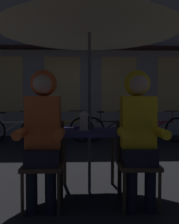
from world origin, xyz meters
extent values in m
plane|color=black|center=(0.00, 0.00, 0.00)|extent=(60.00, 60.00, 0.00)
cube|color=navy|center=(0.00, 0.00, 0.72)|extent=(0.72, 0.72, 0.04)
cylinder|color=#2D2319|center=(-0.31, -0.31, 0.35)|extent=(0.04, 0.04, 0.70)
cylinder|color=#2D2319|center=(0.31, -0.31, 0.35)|extent=(0.04, 0.04, 0.70)
cylinder|color=#2D2319|center=(-0.31, 0.31, 0.35)|extent=(0.04, 0.04, 0.70)
cylinder|color=#2D2319|center=(0.31, 0.31, 0.35)|extent=(0.04, 0.04, 0.70)
cylinder|color=#4C4C51|center=(0.00, 0.00, 1.12)|extent=(0.04, 0.04, 2.25)
cone|color=tan|center=(0.00, 0.00, 2.06)|extent=(2.10, 2.10, 0.38)
cube|color=white|center=(-0.07, -0.03, 0.75)|extent=(0.11, 0.11, 0.02)
cube|color=white|center=(-0.07, -0.03, 0.84)|extent=(0.09, 0.09, 0.16)
pyramid|color=white|center=(-0.07, -0.03, 0.94)|extent=(0.11, 0.11, 0.06)
cube|color=#513823|center=(-0.48, -0.44, 0.43)|extent=(0.40, 0.40, 0.04)
cylinder|color=#513823|center=(-0.31, -0.61, 0.21)|extent=(0.03, 0.03, 0.41)
cylinder|color=#513823|center=(-0.65, -0.61, 0.21)|extent=(0.03, 0.03, 0.41)
cylinder|color=#513823|center=(-0.31, -0.27, 0.21)|extent=(0.03, 0.03, 0.41)
cylinder|color=#513823|center=(-0.65, -0.27, 0.21)|extent=(0.03, 0.03, 0.41)
cube|color=#513823|center=(-0.48, -0.26, 0.66)|extent=(0.40, 0.03, 0.42)
cube|color=#513823|center=(0.48, -0.44, 0.43)|extent=(0.40, 0.40, 0.04)
cylinder|color=#513823|center=(0.65, -0.61, 0.21)|extent=(0.03, 0.03, 0.41)
cylinder|color=#513823|center=(0.31, -0.61, 0.21)|extent=(0.03, 0.03, 0.41)
cylinder|color=#513823|center=(0.65, -0.27, 0.21)|extent=(0.03, 0.03, 0.41)
cylinder|color=#513823|center=(0.31, -0.27, 0.21)|extent=(0.03, 0.03, 0.41)
cube|color=#513823|center=(0.48, -0.26, 0.66)|extent=(0.40, 0.03, 0.42)
cylinder|color=black|center=(-0.39, -0.57, 0.23)|extent=(0.11, 0.11, 0.45)
cylinder|color=black|center=(-0.57, -0.57, 0.23)|extent=(0.11, 0.11, 0.45)
cube|color=black|center=(-0.48, -0.44, 0.53)|extent=(0.32, 0.36, 0.16)
cube|color=#E05B23|center=(-0.48, -0.40, 0.87)|extent=(0.34, 0.22, 0.52)
cylinder|color=#E05B23|center=(-0.30, -0.62, 0.78)|extent=(0.09, 0.30, 0.09)
cylinder|color=#E05B23|center=(-0.66, -0.62, 0.78)|extent=(0.09, 0.30, 0.09)
sphere|color=tan|center=(-0.48, -0.40, 1.25)|extent=(0.21, 0.21, 0.21)
sphere|color=#E05B23|center=(-0.48, -0.35, 1.26)|extent=(0.27, 0.27, 0.27)
cylinder|color=black|center=(0.57, -0.57, 0.23)|extent=(0.11, 0.11, 0.45)
cylinder|color=black|center=(0.39, -0.57, 0.23)|extent=(0.11, 0.11, 0.45)
cube|color=black|center=(0.48, -0.44, 0.53)|extent=(0.32, 0.36, 0.16)
cube|color=yellow|center=(0.48, -0.40, 0.87)|extent=(0.34, 0.22, 0.52)
cylinder|color=yellow|center=(0.66, -0.62, 0.78)|extent=(0.09, 0.30, 0.09)
cylinder|color=yellow|center=(0.30, -0.62, 0.78)|extent=(0.09, 0.30, 0.09)
sphere|color=tan|center=(0.48, -0.40, 1.25)|extent=(0.21, 0.21, 0.21)
sphere|color=yellow|center=(0.48, -0.35, 1.26)|extent=(0.27, 0.27, 0.27)
cube|color=#9E9389|center=(-0.68, 5.40, 3.10)|extent=(10.00, 0.60, 6.20)
cube|color=#E0B260|center=(-2.44, 5.09, 1.60)|extent=(1.10, 0.02, 1.70)
cube|color=#E0B260|center=(-0.68, 5.09, 1.60)|extent=(1.10, 0.02, 1.70)
cube|color=#E0B260|center=(1.08, 5.09, 1.60)|extent=(1.10, 0.02, 1.70)
cube|color=#E0B260|center=(2.84, 5.09, 1.60)|extent=(1.10, 0.02, 1.70)
cube|color=#331914|center=(-0.68, 4.95, 2.70)|extent=(9.00, 0.36, 0.08)
torus|color=black|center=(-1.31, 3.70, 0.33)|extent=(0.66, 0.18, 0.66)
cylinder|color=#ADA89E|center=(-1.81, 3.59, 0.54)|extent=(0.83, 0.21, 0.04)
cylinder|color=#ADA89E|center=(-1.93, 3.57, 0.36)|extent=(0.60, 0.16, 0.44)
cylinder|color=#ADA89E|center=(-2.09, 3.54, 0.66)|extent=(0.02, 0.02, 0.24)
cube|color=black|center=(-2.09, 3.54, 0.79)|extent=(0.21, 0.12, 0.04)
cylinder|color=#ADA89E|center=(-1.43, 3.67, 0.68)|extent=(0.02, 0.02, 0.28)
cylinder|color=black|center=(-1.43, 3.67, 0.82)|extent=(0.44, 0.11, 0.02)
torus|color=black|center=(-0.08, 3.80, 0.33)|extent=(0.66, 0.10, 0.66)
torus|color=black|center=(-1.10, 3.88, 0.33)|extent=(0.66, 0.10, 0.66)
cylinder|color=#B78419|center=(-0.59, 3.84, 0.54)|extent=(0.84, 0.10, 0.04)
cylinder|color=#B78419|center=(-0.71, 3.85, 0.36)|extent=(0.61, 0.08, 0.44)
cylinder|color=#B78419|center=(-0.87, 3.86, 0.66)|extent=(0.02, 0.02, 0.24)
cube|color=black|center=(-0.87, 3.86, 0.79)|extent=(0.21, 0.10, 0.04)
cylinder|color=#B78419|center=(-0.20, 3.81, 0.68)|extent=(0.02, 0.02, 0.28)
cylinder|color=black|center=(-0.20, 3.81, 0.82)|extent=(0.44, 0.06, 0.02)
torus|color=black|center=(1.21, 3.75, 0.33)|extent=(0.66, 0.15, 0.66)
torus|color=black|center=(0.20, 3.90, 0.33)|extent=(0.66, 0.15, 0.66)
cylinder|color=black|center=(0.71, 3.83, 0.54)|extent=(0.83, 0.16, 0.04)
cylinder|color=black|center=(0.59, 3.85, 0.36)|extent=(0.60, 0.12, 0.44)
cylinder|color=black|center=(0.42, 3.87, 0.66)|extent=(0.02, 0.02, 0.24)
cube|color=black|center=(0.42, 3.87, 0.79)|extent=(0.21, 0.11, 0.04)
cylinder|color=black|center=(1.09, 3.77, 0.68)|extent=(0.02, 0.02, 0.28)
cylinder|color=black|center=(1.09, 3.77, 0.82)|extent=(0.44, 0.09, 0.02)
torus|color=black|center=(2.40, 3.70, 0.33)|extent=(0.65, 0.20, 0.66)
torus|color=black|center=(1.41, 3.46, 0.33)|extent=(0.65, 0.20, 0.66)
cylinder|color=maroon|center=(1.90, 3.58, 0.54)|extent=(0.82, 0.23, 0.04)
cylinder|color=maroon|center=(1.78, 3.55, 0.36)|extent=(0.60, 0.18, 0.44)
cylinder|color=maroon|center=(1.63, 3.52, 0.66)|extent=(0.02, 0.02, 0.24)
cube|color=black|center=(1.63, 3.52, 0.79)|extent=(0.21, 0.12, 0.04)
cylinder|color=maroon|center=(2.28, 3.67, 0.68)|extent=(0.02, 0.02, 0.28)
cylinder|color=black|center=(2.28, 3.67, 0.82)|extent=(0.43, 0.13, 0.02)
cube|color=#661E7A|center=(-0.07, 0.18, 0.75)|extent=(0.21, 0.16, 0.02)
camera|label=1|loc=(-0.10, -3.04, 1.08)|focal=41.90mm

